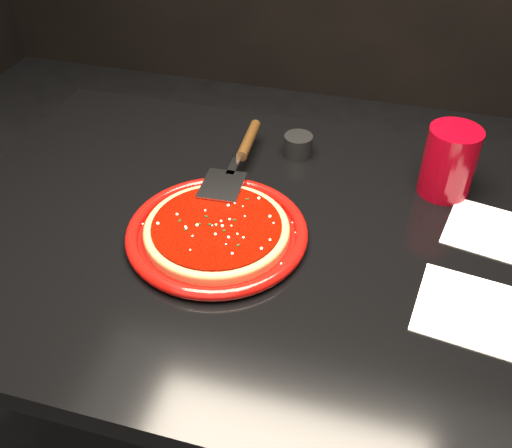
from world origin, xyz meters
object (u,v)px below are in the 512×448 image
(plate, at_px, (217,233))
(cup, at_px, (449,162))
(pizza_server, at_px, (238,159))
(ramekin, at_px, (298,146))
(table, at_px, (273,367))

(plate, bearing_deg, cup, 33.49)
(plate, bearing_deg, pizza_server, 96.00)
(ramekin, bearing_deg, table, -85.73)
(plate, distance_m, ramekin, 0.30)
(table, relative_size, pizza_server, 3.86)
(cup, xyz_separation_m, ramekin, (-0.29, 0.05, -0.04))
(pizza_server, distance_m, ramekin, 0.14)
(plate, distance_m, pizza_server, 0.19)
(plate, height_order, ramekin, ramekin)
(table, bearing_deg, plate, -158.95)
(pizza_server, relative_size, cup, 2.36)
(table, xyz_separation_m, pizza_server, (-0.11, 0.15, 0.41))
(table, xyz_separation_m, cup, (0.27, 0.20, 0.44))
(plate, height_order, cup, cup)
(plate, relative_size, ramekin, 5.31)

